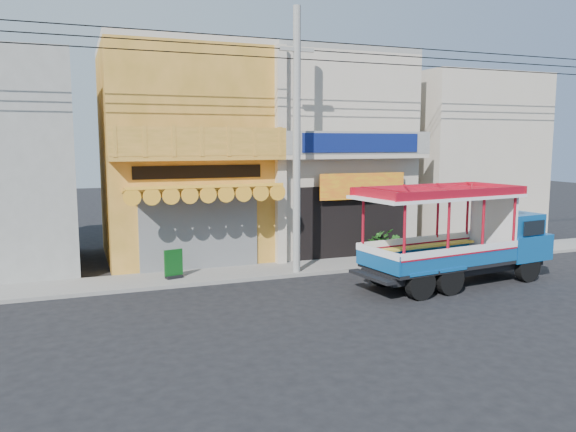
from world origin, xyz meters
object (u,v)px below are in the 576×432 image
at_px(utility_pole, 301,128).
at_px(green_sign, 174,266).
at_px(potted_plant_a, 380,244).
at_px(potted_plant_c, 379,244).
at_px(songthaew_truck, 468,236).
at_px(potted_plant_b, 398,247).

xyz_separation_m(utility_pole, green_sign, (-4.28, 0.57, -4.51)).
xyz_separation_m(potted_plant_a, potted_plant_c, (0.16, 0.39, -0.06)).
xyz_separation_m(songthaew_truck, potted_plant_c, (-0.87, 4.21, -0.92)).
bearing_deg(utility_pole, potted_plant_a, 13.96).
bearing_deg(songthaew_truck, green_sign, 158.86).
height_order(utility_pole, songthaew_truck, utility_pole).
distance_m(potted_plant_a, potted_plant_b, 0.67).
distance_m(utility_pole, potted_plant_a, 5.77).
distance_m(songthaew_truck, potted_plant_a, 4.05).
xyz_separation_m(songthaew_truck, potted_plant_a, (-1.03, 3.82, -0.86)).
bearing_deg(potted_plant_a, potted_plant_b, -80.67).
distance_m(utility_pole, songthaew_truck, 6.54).
bearing_deg(potted_plant_c, green_sign, -66.12).
bearing_deg(songthaew_truck, potted_plant_b, 98.03).
distance_m(utility_pole, potted_plant_b, 6.16).
relative_size(green_sign, potted_plant_a, 0.85).
xyz_separation_m(utility_pole, potted_plant_c, (3.85, 1.31, -4.41)).
height_order(green_sign, potted_plant_a, potted_plant_a).
xyz_separation_m(potted_plant_b, potted_plant_c, (-0.38, 0.78, 0.04)).
height_order(potted_plant_b, potted_plant_c, potted_plant_c).
height_order(potted_plant_a, potted_plant_b, potted_plant_a).
height_order(potted_plant_a, potted_plant_c, potted_plant_a).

